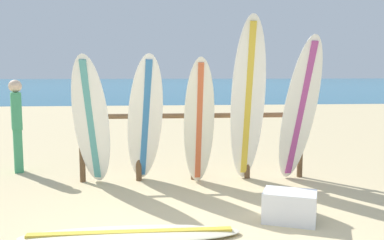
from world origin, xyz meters
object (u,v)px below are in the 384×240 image
surfboard_lying_on_sand (131,235)px  surfboard_rack (194,134)px  surfboard_leaning_center_left (199,122)px  small_boat_offshore (248,88)px  surfboard_leaning_far_left (91,121)px  surfboard_leaning_center_right (300,111)px  beachgoer_standing (17,122)px  surfboard_leaning_center (248,101)px  cooler_box (290,207)px  surfboard_leaning_left (145,120)px

surfboard_lying_on_sand → surfboard_rack: bearing=69.5°
surfboard_leaning_center_left → small_boat_offshore: size_ratio=0.88×
surfboard_rack → surfboard_leaning_center_left: bearing=-83.2°
surfboard_leaning_far_left → small_boat_offshore: (9.54, 31.97, -0.75)m
surfboard_rack → surfboard_lying_on_sand: (-0.88, -2.36, -0.71)m
surfboard_leaning_far_left → surfboard_leaning_center_right: surfboard_leaning_center_right is taller
surfboard_leaning_far_left → beachgoer_standing: surfboard_leaning_far_left is taller
surfboard_leaning_center → surfboard_leaning_center_right: surfboard_leaning_center is taller
beachgoer_standing → cooler_box: 4.87m
beachgoer_standing → cooler_box: beachgoer_standing is taller
beachgoer_standing → small_boat_offshore: beachgoer_standing is taller
surfboard_leaning_far_left → surfboard_leaning_left: bearing=-1.4°
surfboard_leaning_left → surfboard_leaning_center_right: (2.37, -0.11, 0.14)m
surfboard_leaning_center → surfboard_leaning_center_left: bearing=-175.0°
cooler_box → surfboard_leaning_center_left: bearing=141.3°
surfboard_leaning_left → surfboard_lying_on_sand: size_ratio=0.86×
surfboard_rack → surfboard_leaning_far_left: bearing=-170.6°
surfboard_leaning_far_left → beachgoer_standing: bearing=144.1°
surfboard_leaning_center_right → beachgoer_standing: size_ratio=1.43×
surfboard_lying_on_sand → surfboard_leaning_left: bearing=86.8°
surfboard_leaning_center_left → small_boat_offshore: bearing=76.2°
surfboard_leaning_center → small_boat_offshore: size_ratio=1.15×
surfboard_rack → surfboard_leaning_center: (0.81, -0.32, 0.55)m
surfboard_leaning_left → cooler_box: surfboard_leaning_left is taller
surfboard_leaning_center_left → surfboard_leaning_center: bearing=5.0°
surfboard_leaning_center_left → surfboard_leaning_center_right: bearing=-0.2°
surfboard_leaning_center_left → surfboard_rack: bearing=96.8°
surfboard_leaning_center_right → surfboard_leaning_left: bearing=177.3°
surfboard_leaning_far_left → surfboard_leaning_center_left: size_ratio=1.02×
surfboard_leaning_center_right → beachgoer_standing: surfboard_leaning_center_right is taller
surfboard_lying_on_sand → cooler_box: size_ratio=3.89×
small_boat_offshore → surfboard_leaning_far_left: bearing=-106.6°
surfboard_leaning_center → small_boat_offshore: bearing=77.4°
surfboard_leaning_far_left → surfboard_leaning_center: 2.40m
surfboard_leaning_center_right → beachgoer_standing: (-4.60, 1.16, -0.26)m
surfboard_rack → beachgoer_standing: size_ratio=2.27×
surfboard_leaning_left → small_boat_offshore: bearing=74.7°
small_boat_offshore → surfboard_rack: bearing=-104.1°
surfboard_leaning_center_left → cooler_box: (0.89, -1.64, -0.80)m
surfboard_leaning_left → beachgoer_standing: (-2.22, 1.04, -0.12)m
beachgoer_standing → cooler_box: bearing=-35.4°
surfboard_leaning_center → beachgoer_standing: size_ratio=1.60×
surfboard_leaning_far_left → surfboard_leaning_left: size_ratio=1.00×
small_boat_offshore → cooler_box: bearing=-101.8°
surfboard_leaning_center → surfboard_rack: bearing=158.3°
surfboard_leaning_center → cooler_box: surfboard_leaning_center is taller
surfboard_rack → cooler_box: bearing=-65.2°
surfboard_leaning_center → surfboard_leaning_center_right: bearing=-5.1°
surfboard_leaning_center → surfboard_lying_on_sand: size_ratio=1.10×
surfboard_leaning_far_left → small_boat_offshore: surfboard_leaning_far_left is taller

